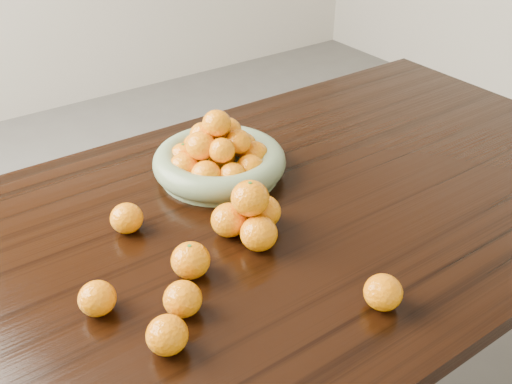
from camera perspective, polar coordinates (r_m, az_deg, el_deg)
dining_table at (r=1.30m, az=0.22°, el=-5.60°), size 2.00×1.00×0.75m
fruit_bowl at (r=1.37m, az=-3.71°, el=3.38°), size 0.32×0.32×0.17m
orange_pyramid at (r=1.16m, az=-0.58°, el=-2.36°), size 0.15×0.15×0.13m
loose_orange_0 at (r=1.08m, az=-6.56°, el=-6.80°), size 0.07×0.07×0.07m
loose_orange_1 at (r=1.01m, az=-7.35°, el=-10.56°), size 0.07×0.07×0.06m
loose_orange_2 at (r=1.03m, az=12.59°, el=-9.76°), size 0.07×0.07×0.06m
loose_orange_3 at (r=1.04m, az=-15.60°, el=-10.21°), size 0.07×0.07×0.06m
loose_orange_4 at (r=0.95m, az=-8.88°, el=-13.94°), size 0.07×0.07×0.06m
loose_orange_5 at (r=1.21m, az=-12.81°, el=-2.57°), size 0.07×0.07×0.06m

